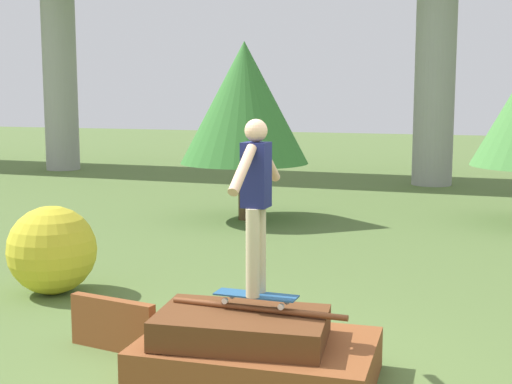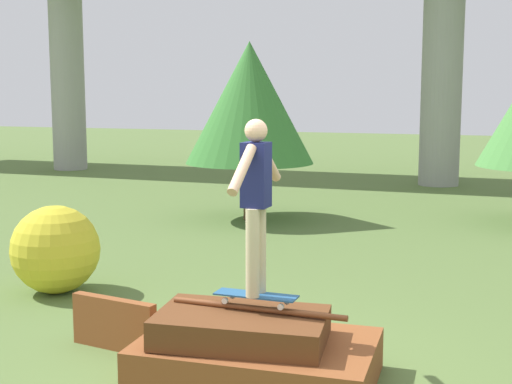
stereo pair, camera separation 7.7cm
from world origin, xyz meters
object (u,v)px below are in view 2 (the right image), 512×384
(skateboard, at_px, (256,296))
(tree_behind_left, at_px, (250,103))
(bush_yellow_flowering, at_px, (55,249))
(skater, at_px, (256,195))

(skateboard, height_order, tree_behind_left, tree_behind_left)
(skateboard, xyz_separation_m, bush_yellow_flowering, (-3.35, 1.71, -0.20))
(skater, height_order, tree_behind_left, tree_behind_left)
(skater, bearing_deg, tree_behind_left, 111.25)
(bush_yellow_flowering, bearing_deg, skateboard, -27.05)
(skateboard, bearing_deg, bush_yellow_flowering, 152.95)
(skater, xyz_separation_m, bush_yellow_flowering, (-3.35, 1.71, -1.09))
(skater, relative_size, bush_yellow_flowering, 1.37)
(skater, height_order, bush_yellow_flowering, skater)
(skateboard, relative_size, bush_yellow_flowering, 0.66)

